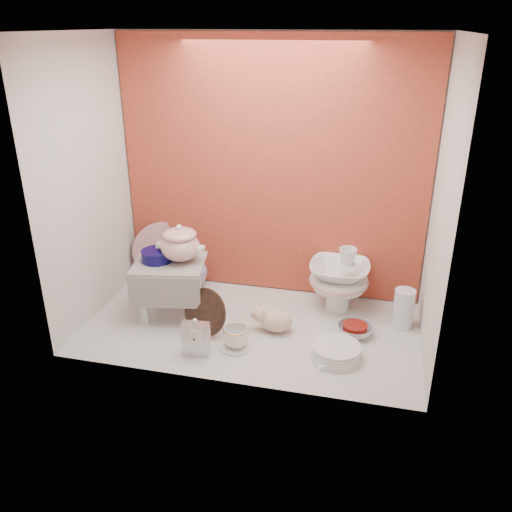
{
  "coord_description": "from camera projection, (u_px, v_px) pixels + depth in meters",
  "views": [
    {
      "loc": [
        0.61,
        -2.43,
        1.54
      ],
      "look_at": [
        0.02,
        0.02,
        0.42
      ],
      "focal_mm": 37.24,
      "sensor_mm": 36.0,
      "label": 1
    }
  ],
  "objects": [
    {
      "name": "step_stool",
      "position": [
        171.0,
        289.0,
        2.98
      ],
      "size": [
        0.44,
        0.4,
        0.33
      ],
      "primitive_type": null,
      "rotation": [
        0.0,
        0.0,
        0.19
      ],
      "color": "silver",
      "rests_on": "ground"
    },
    {
      "name": "floral_platter",
      "position": [
        164.0,
        252.0,
        3.38
      ],
      "size": [
        0.39,
        0.2,
        0.39
      ],
      "primitive_type": null,
      "rotation": [
        0.0,
        0.0,
        0.36
      ],
      "color": "silver",
      "rests_on": "ground"
    },
    {
      "name": "soup_tureen",
      "position": [
        180.0,
        243.0,
        2.89
      ],
      "size": [
        0.28,
        0.28,
        0.22
      ],
      "primitive_type": null,
      "rotation": [
        0.0,
        0.0,
        -0.11
      ],
      "color": "white",
      "rests_on": "step_stool"
    },
    {
      "name": "clear_glass_vase",
      "position": [
        403.0,
        308.0,
        2.88
      ],
      "size": [
        0.15,
        0.15,
        0.22
      ],
      "primitive_type": "cylinder",
      "rotation": [
        0.0,
        0.0,
        -0.41
      ],
      "color": "silver",
      "rests_on": "ground"
    },
    {
      "name": "lacquer_tray",
      "position": [
        205.0,
        312.0,
        2.81
      ],
      "size": [
        0.28,
        0.18,
        0.25
      ],
      "primitive_type": null,
      "rotation": [
        0.0,
        0.0,
        -0.33
      ],
      "color": "black",
      "rests_on": "ground"
    },
    {
      "name": "lattice_dish",
      "position": [
        332.0,
        357.0,
        2.63
      ],
      "size": [
        0.23,
        0.23,
        0.02
      ],
      "primitive_type": "cube",
      "rotation": [
        0.0,
        0.0,
        0.42
      ],
      "color": "white",
      "rests_on": "ground"
    },
    {
      "name": "crystal_bowl",
      "position": [
        355.0,
        330.0,
        2.83
      ],
      "size": [
        0.24,
        0.24,
        0.06
      ],
      "primitive_type": "imported",
      "rotation": [
        0.0,
        0.0,
        0.31
      ],
      "color": "silver",
      "rests_on": "ground"
    },
    {
      "name": "mantel_clock",
      "position": [
        196.0,
        337.0,
        2.63
      ],
      "size": [
        0.14,
        0.06,
        0.2
      ],
      "primitive_type": "cube",
      "rotation": [
        0.0,
        0.0,
        0.09
      ],
      "color": "silver",
      "rests_on": "ground"
    },
    {
      "name": "porcelain_tower",
      "position": [
        339.0,
        278.0,
        3.03
      ],
      "size": [
        0.42,
        0.42,
        0.39
      ],
      "primitive_type": null,
      "rotation": [
        0.0,
        0.0,
        -0.26
      ],
      "color": "white",
      "rests_on": "ground"
    },
    {
      "name": "teacup_saucer",
      "position": [
        236.0,
        347.0,
        2.73
      ],
      "size": [
        0.21,
        0.21,
        0.01
      ],
      "primitive_type": "cylinder",
      "rotation": [
        0.0,
        0.0,
        0.34
      ],
      "color": "white",
      "rests_on": "ground"
    },
    {
      "name": "dinner_plate_stack",
      "position": [
        337.0,
        352.0,
        2.63
      ],
      "size": [
        0.33,
        0.33,
        0.07
      ],
      "primitive_type": "cylinder",
      "rotation": [
        0.0,
        0.0,
        -0.36
      ],
      "color": "white",
      "rests_on": "ground"
    },
    {
      "name": "niche_shell",
      "position": [
        260.0,
        152.0,
        2.7
      ],
      "size": [
        1.86,
        1.03,
        1.53
      ],
      "color": "#B9492E",
      "rests_on": "ground"
    },
    {
      "name": "plush_pig",
      "position": [
        276.0,
        321.0,
        2.85
      ],
      "size": [
        0.26,
        0.22,
        0.13
      ],
      "primitive_type": "ellipsoid",
      "rotation": [
        0.0,
        0.0,
        -0.34
      ],
      "color": "beige",
      "rests_on": "ground"
    },
    {
      "name": "cobalt_bowl",
      "position": [
        157.0,
        256.0,
        2.92
      ],
      "size": [
        0.18,
        0.18,
        0.06
      ],
      "primitive_type": "cylinder",
      "rotation": [
        0.0,
        0.0,
        -0.05
      ],
      "color": "#0B0945",
      "rests_on": "step_stool"
    },
    {
      "name": "blue_white_vase",
      "position": [
        185.0,
        268.0,
        3.29
      ],
      "size": [
        0.27,
        0.27,
        0.28
      ],
      "primitive_type": "imported",
      "rotation": [
        0.0,
        0.0,
        -0.02
      ],
      "color": "white",
      "rests_on": "ground"
    },
    {
      "name": "ground",
      "position": [
        252.0,
        327.0,
        2.92
      ],
      "size": [
        1.8,
        1.8,
        0.0
      ],
      "primitive_type": "plane",
      "color": "silver",
      "rests_on": "ground"
    },
    {
      "name": "gold_rim_teacup",
      "position": [
        236.0,
        337.0,
        2.71
      ],
      "size": [
        0.15,
        0.15,
        0.11
      ],
      "primitive_type": "imported",
      "rotation": [
        0.0,
        0.0,
        -0.15
      ],
      "color": "white",
      "rests_on": "teacup_saucer"
    }
  ]
}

